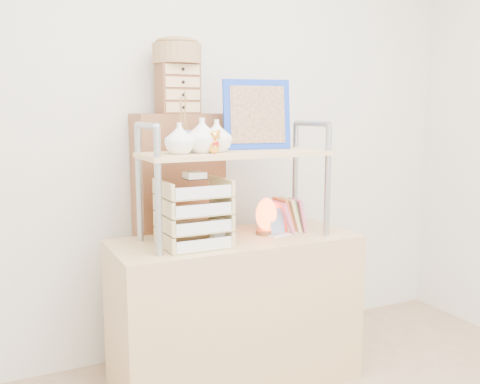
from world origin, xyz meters
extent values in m
cube|color=silver|center=(0.00, 1.70, 1.30)|extent=(3.40, 0.02, 2.60)
cube|color=tan|center=(0.00, 1.20, 0.38)|extent=(1.20, 0.50, 0.75)
cube|color=brown|center=(-0.16, 1.57, 0.68)|extent=(0.45, 0.24, 1.35)
cylinder|color=#949AA2|center=(-0.43, 1.05, 1.02)|extent=(0.03, 0.03, 0.55)
cylinder|color=#949AA2|center=(-0.43, 1.35, 1.02)|extent=(0.03, 0.03, 0.55)
cylinder|color=#949AA2|center=(-0.43, 1.20, 1.30)|extent=(0.03, 0.30, 0.03)
cylinder|color=#949AA2|center=(0.43, 1.05, 1.02)|extent=(0.03, 0.03, 0.55)
cylinder|color=#949AA2|center=(0.43, 1.35, 1.02)|extent=(0.03, 0.03, 0.55)
cylinder|color=#949AA2|center=(0.43, 1.20, 1.30)|extent=(0.03, 0.30, 0.03)
cube|color=tan|center=(0.00, 1.20, 1.16)|extent=(0.90, 0.34, 0.02)
imported|color=white|center=(-0.29, 1.18, 1.24)|extent=(0.14, 0.14, 0.14)
imported|color=white|center=(-0.17, 1.20, 1.25)|extent=(0.15, 0.15, 0.16)
imported|color=white|center=(-0.09, 1.22, 1.25)|extent=(0.15, 0.15, 0.15)
cylinder|color=#2A4FB6|center=(-0.21, 1.32, 1.22)|extent=(0.07, 0.07, 0.10)
cube|color=#1339B4|center=(0.17, 1.30, 1.35)|extent=(0.35, 0.11, 0.35)
cube|color=brown|center=(0.17, 1.29, 1.35)|extent=(0.29, 0.08, 0.28)
cube|color=#D75E85|center=(0.35, 1.20, 0.83)|extent=(0.05, 0.12, 0.17)
cube|color=#609048|center=(0.33, 1.22, 0.83)|extent=(0.06, 0.12, 0.17)
cube|color=#D3BE7E|center=(0.31, 1.20, 0.83)|extent=(0.06, 0.13, 0.17)
cube|color=#CF6430|center=(0.29, 1.22, 0.83)|extent=(0.07, 0.14, 0.17)
cube|color=#D75E85|center=(0.27, 1.20, 0.83)|extent=(0.07, 0.14, 0.16)
cube|color=#D2BB7E|center=(-0.23, 1.15, 0.76)|extent=(0.29, 0.26, 0.01)
cube|color=white|center=(-0.23, 1.02, 0.78)|extent=(0.26, 0.01, 0.05)
cube|color=#D2BB7E|center=(-0.23, 1.15, 0.83)|extent=(0.29, 0.26, 0.01)
cube|color=white|center=(-0.23, 1.02, 0.86)|extent=(0.26, 0.01, 0.05)
cube|color=#D2BB7E|center=(-0.23, 1.15, 0.91)|extent=(0.29, 0.26, 0.01)
cube|color=white|center=(-0.23, 1.02, 0.94)|extent=(0.26, 0.01, 0.05)
cube|color=#D2BB7E|center=(-0.23, 1.15, 0.99)|extent=(0.29, 0.26, 0.01)
cube|color=white|center=(-0.23, 1.02, 1.02)|extent=(0.26, 0.01, 0.05)
cube|color=beige|center=(-0.23, 1.13, 1.08)|extent=(0.09, 0.09, 0.03)
cylinder|color=brown|center=(0.18, 1.21, 0.76)|extent=(0.10, 0.10, 0.02)
ellipsoid|color=#FF501E|center=(0.18, 1.21, 0.85)|extent=(0.12, 0.11, 0.16)
cube|color=tan|center=(-0.14, 1.10, 0.81)|extent=(0.09, 0.04, 0.13)
cylinder|color=white|center=(-0.14, 1.08, 0.82)|extent=(0.06, 0.00, 0.06)
cube|color=white|center=(0.26, 1.16, 0.75)|extent=(0.20, 0.09, 0.01)
cube|color=navy|center=(0.21, 1.16, 0.82)|extent=(0.09, 0.04, 0.13)
cube|color=tan|center=(0.31, 1.17, 0.82)|extent=(0.09, 0.04, 0.12)
cube|color=brown|center=(-0.16, 1.55, 1.48)|extent=(0.20, 0.15, 0.25)
cube|color=tan|center=(-0.16, 1.47, 1.38)|extent=(0.18, 0.01, 0.05)
cube|color=tan|center=(-0.16, 1.47, 1.44)|extent=(0.18, 0.01, 0.05)
cube|color=tan|center=(-0.16, 1.47, 1.51)|extent=(0.18, 0.01, 0.05)
cube|color=tan|center=(-0.16, 1.47, 1.57)|extent=(0.18, 0.01, 0.05)
cylinder|color=brown|center=(-0.16, 1.55, 1.65)|extent=(0.25, 0.25, 0.10)
camera|label=1|loc=(-1.09, -1.10, 1.37)|focal=40.00mm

